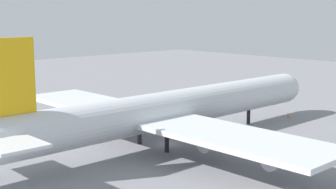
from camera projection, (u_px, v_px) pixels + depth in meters
ground_plane at (168, 144)px, 79.04m from camera, size 286.31×286.31×0.00m
cargo_airplane at (165, 111)px, 77.72m from camera, size 71.58×61.95×18.17m
maintenance_van at (256, 99)px, 114.16m from camera, size 3.72×4.60×2.34m
safety_cone_nose at (288, 115)px, 99.49m from camera, size 0.59×0.59×0.84m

